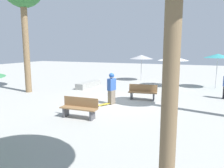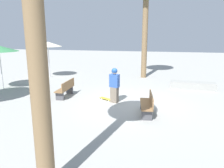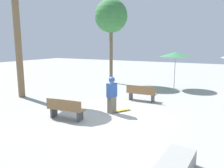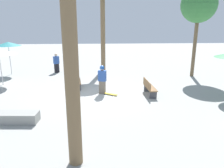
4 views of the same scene
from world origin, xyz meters
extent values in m
plane|color=#9E9E99|center=(0.00, 0.00, 0.00)|extent=(60.00, 60.00, 0.00)
cube|color=#726656|center=(0.05, 0.62, 0.37)|extent=(0.33, 0.40, 0.74)
cube|color=#2D519E|center=(0.05, 0.62, 1.05)|extent=(0.36, 0.49, 0.61)
sphere|color=tan|center=(0.05, 0.62, 1.47)|extent=(0.24, 0.24, 0.24)
sphere|color=#1E478C|center=(0.05, 0.62, 1.50)|extent=(0.27, 0.27, 0.27)
cube|color=gold|center=(0.34, 1.09, 0.06)|extent=(0.58, 0.79, 0.02)
cylinder|color=silver|center=(0.39, 1.34, 0.03)|extent=(0.05, 0.06, 0.05)
cylinder|color=silver|center=(0.54, 1.26, 0.03)|extent=(0.05, 0.06, 0.05)
cylinder|color=silver|center=(0.14, 0.92, 0.03)|extent=(0.05, 0.06, 0.05)
cylinder|color=silver|center=(0.28, 0.83, 0.03)|extent=(0.05, 0.06, 0.05)
cube|color=gray|center=(3.54, -3.33, 0.21)|extent=(0.81, 2.57, 0.42)
cube|color=#47474C|center=(-1.83, -1.00, 0.20)|extent=(0.13, 0.40, 0.40)
cube|color=#47474C|center=(-0.59, -0.85, 0.20)|extent=(0.13, 0.40, 0.40)
cube|color=olive|center=(-1.21, -0.93, 0.42)|extent=(1.64, 0.63, 0.05)
cube|color=olive|center=(-1.18, -1.13, 0.65)|extent=(1.59, 0.23, 0.40)
cube|color=#47474C|center=(-0.20, 3.29, 0.20)|extent=(0.09, 0.40, 0.40)
cube|color=#47474C|center=(1.04, 3.32, 0.20)|extent=(0.09, 0.40, 0.40)
cube|color=olive|center=(0.42, 3.30, 0.42)|extent=(1.61, 0.48, 0.05)
cube|color=olive|center=(0.43, 3.10, 0.65)|extent=(1.60, 0.08, 0.40)
cylinder|color=#B7B7BC|center=(-2.21, -5.85, 1.10)|extent=(0.05, 0.05, 2.20)
cone|color=white|center=(-2.21, -5.85, 2.15)|extent=(2.23, 2.23, 0.32)
cylinder|color=#B7B7BC|center=(0.81, -8.25, 1.09)|extent=(0.05, 0.05, 2.18)
cone|color=#99999E|center=(0.81, -8.25, 2.13)|extent=(2.10, 2.10, 0.36)
cylinder|color=#B7B7BC|center=(-5.22, -6.41, 1.20)|extent=(0.05, 0.05, 2.40)
cone|color=teal|center=(-5.22, -6.41, 2.36)|extent=(1.90, 1.90, 0.29)
cylinder|color=brown|center=(-3.75, 7.46, 2.37)|extent=(0.26, 0.26, 4.75)
cylinder|color=brown|center=(6.39, -0.25, 3.15)|extent=(0.39, 0.39, 6.30)
camera|label=1|loc=(-4.17, 10.87, 2.87)|focal=35.00mm
camera|label=2|loc=(-9.59, -1.37, 3.18)|focal=35.00mm
camera|label=3|loc=(4.50, -7.53, 2.99)|focal=35.00mm
camera|label=4|loc=(11.95, 0.46, 3.94)|focal=35.00mm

